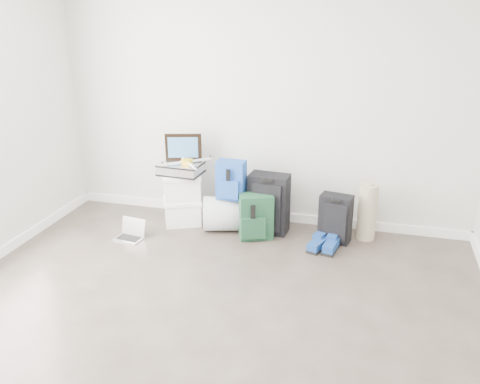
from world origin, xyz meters
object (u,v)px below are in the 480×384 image
(boxes_stack, at_px, (182,199))
(carry_on, at_px, (335,219))
(laptop, at_px, (131,233))
(duffel_bag, at_px, (232,214))
(large_suitcase, at_px, (269,204))
(briefcase, at_px, (181,168))

(boxes_stack, distance_m, carry_on, 1.68)
(boxes_stack, bearing_deg, laptop, -152.84)
(duffel_bag, bearing_deg, laptop, -168.88)
(large_suitcase, bearing_deg, boxes_stack, -173.58)
(large_suitcase, relative_size, laptop, 2.10)
(large_suitcase, height_order, laptop, large_suitcase)
(duffel_bag, distance_m, carry_on, 1.10)
(boxes_stack, relative_size, duffel_bag, 0.96)
(briefcase, bearing_deg, laptop, -124.22)
(large_suitcase, bearing_deg, briefcase, -173.58)
(duffel_bag, xyz_separation_m, laptop, (-0.97, -0.48, -0.14))
(briefcase, xyz_separation_m, laptop, (-0.39, -0.50, -0.60))
(boxes_stack, bearing_deg, briefcase, 155.12)
(briefcase, height_order, large_suitcase, briefcase)
(carry_on, bearing_deg, briefcase, -170.18)
(boxes_stack, distance_m, duffel_bag, 0.59)
(large_suitcase, height_order, carry_on, large_suitcase)
(boxes_stack, relative_size, laptop, 1.89)
(duffel_bag, relative_size, laptop, 1.98)
(duffel_bag, bearing_deg, boxes_stack, 162.53)
(large_suitcase, bearing_deg, laptop, -154.03)
(duffel_bag, height_order, laptop, duffel_bag)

